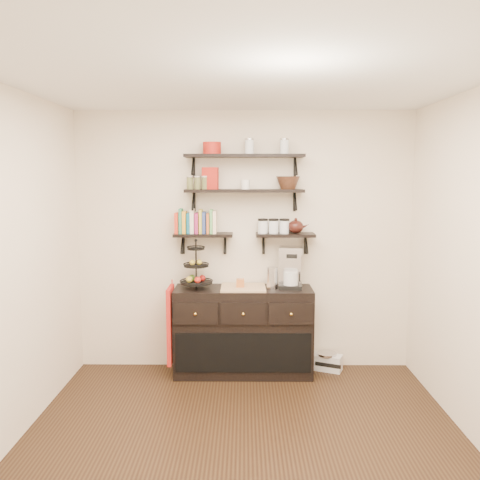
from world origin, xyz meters
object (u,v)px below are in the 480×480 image
(coffee_maker, at_px, (290,268))
(radio, at_px, (327,361))
(sideboard, at_px, (243,331))
(fruit_stand, at_px, (197,272))

(coffee_maker, bearing_deg, radio, 15.53)
(sideboard, bearing_deg, radio, 6.21)
(fruit_stand, xyz_separation_m, radio, (1.35, 0.09, -0.97))
(sideboard, xyz_separation_m, fruit_stand, (-0.47, 0.00, 0.61))
(sideboard, distance_m, fruit_stand, 0.78)
(fruit_stand, relative_size, coffee_maker, 1.13)
(sideboard, height_order, radio, sideboard)
(sideboard, height_order, coffee_maker, coffee_maker)
(sideboard, height_order, fruit_stand, fruit_stand)
(fruit_stand, distance_m, radio, 1.67)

